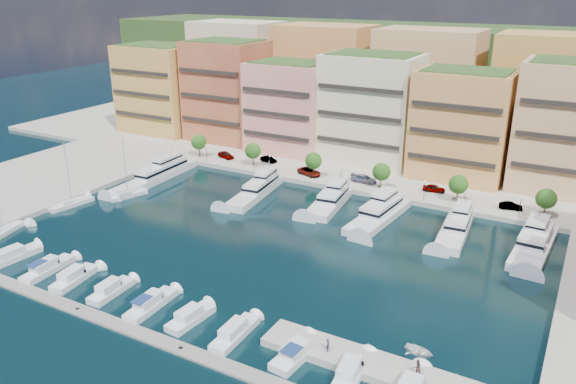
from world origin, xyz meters
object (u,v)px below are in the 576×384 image
object	(u,v)px
cruiser_1	(47,269)
person_0	(328,345)
yacht_6	(534,243)
car_2	(309,172)
tree_2	(313,161)
yacht_0	(157,175)
tree_5	(546,199)
cruiser_2	(74,278)
cruiser_5	(190,318)
sailboat_0	(0,234)
yacht_3	(330,200)
tender_3	(457,377)
yacht_5	(456,227)
tree_4	(458,184)
cruiser_7	(295,354)
sailboat_1	(70,204)
car_5	(511,206)
sailboat_2	(127,195)
cruiser_8	(350,373)
lamppost_4	(521,204)
cruiser_4	(151,304)
tree_0	(199,142)
lamppost_3	(425,187)
yacht_2	(257,189)
car_1	(269,159)
tree_3	(381,172)
cruiser_0	(12,257)
tender_2	(419,351)
car_3	(364,179)
cruiser_3	(111,291)
cruiser_6	(235,333)
lamppost_1	(270,161)
lamppost_2	(342,173)
tree_1	(253,151)
car_0	(226,155)
car_4	(434,188)

from	to	relation	value
cruiser_1	person_0	xyz separation A→B (m)	(47.03, 1.96, 1.28)
yacht_6	car_2	xyz separation A→B (m)	(-49.33, 13.72, 0.61)
tree_2	yacht_0	xyz separation A→B (m)	(-31.20, -16.54, -3.53)
tree_5	cruiser_2	world-z (taller)	tree_5
cruiser_5	sailboat_0	world-z (taller)	sailboat_0
yacht_3	tender_3	size ratio (longest dim) A/B	11.98
yacht_3	yacht_5	distance (m)	25.14
tree_4	cruiser_7	xyz separation A→B (m)	(-5.03, -58.10, -4.17)
cruiser_2	sailboat_1	size ratio (longest dim) A/B	0.64
yacht_6	car_5	size ratio (longest dim) A/B	4.39
tree_2	sailboat_2	bearing A→B (deg)	-136.63
cruiser_8	tree_4	bearing A→B (deg)	91.99
lamppost_4	cruiser_4	xyz separation A→B (m)	(-39.70, -55.82, -3.26)
cruiser_2	tree_0	bearing A→B (deg)	110.04
tender_3	car_5	xyz separation A→B (m)	(-2.69, 53.66, 1.35)
tree_2	sailboat_1	world-z (taller)	sailboat_1
lamppost_3	tree_0	bearing A→B (deg)	177.73
yacht_2	car_1	bearing A→B (deg)	114.18
tree_3	cruiser_1	bearing A→B (deg)	-119.38
tree_0	cruiser_0	world-z (taller)	tree_0
yacht_5	tender_3	distance (m)	40.98
tender_3	person_0	world-z (taller)	person_0
lamppost_3	yacht_2	bearing A→B (deg)	-160.62
tree_2	yacht_5	xyz separation A→B (m)	(34.97, -12.70, -3.53)
yacht_5	tender_2	world-z (taller)	yacht_5
tree_2	car_3	xyz separation A→B (m)	(11.40, 1.98, -2.91)
tree_5	cruiser_1	size ratio (longest dim) A/B	0.61
cruiser_3	person_0	size ratio (longest dim) A/B	4.48
tree_2	yacht_6	world-z (taller)	tree_2
cruiser_6	cruiser_8	xyz separation A→B (m)	(15.77, 0.00, 0.00)
lamppost_1	yacht_2	distance (m)	12.23
yacht_2	car_2	bearing A→B (deg)	70.71
car_3	lamppost_3	bearing A→B (deg)	-104.53
tree_4	lamppost_2	xyz separation A→B (m)	(-24.00, -2.30, -0.92)
lamppost_3	sailboat_2	size ratio (longest dim) A/B	0.32
yacht_3	tender_3	distance (m)	53.51
tree_1	person_0	bearing A→B (deg)	-50.50
sailboat_0	lamppost_1	bearing A→B (deg)	63.38
yacht_3	cruiser_8	xyz separation A→B (m)	(24.18, -46.18, -0.66)
tender_2	car_0	world-z (taller)	car_0
tree_5	car_4	bearing A→B (deg)	170.40
lamppost_1	cruiser_5	size ratio (longest dim) A/B	0.56
yacht_6	cruiser_8	size ratio (longest dim) A/B	2.29
yacht_6	cruiser_7	distance (m)	49.67
lamppost_2	cruiser_8	bearing A→B (deg)	-64.99
cruiser_4	yacht_6	bearing A→B (deg)	45.82
cruiser_1	yacht_0	bearing A→B (deg)	109.19
tree_0	yacht_5	xyz separation A→B (m)	(66.97, -12.70, -3.53)
tree_0	yacht_5	bearing A→B (deg)	-10.74
sailboat_2	car_1	xyz separation A→B (m)	(15.13, 32.34, 1.41)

